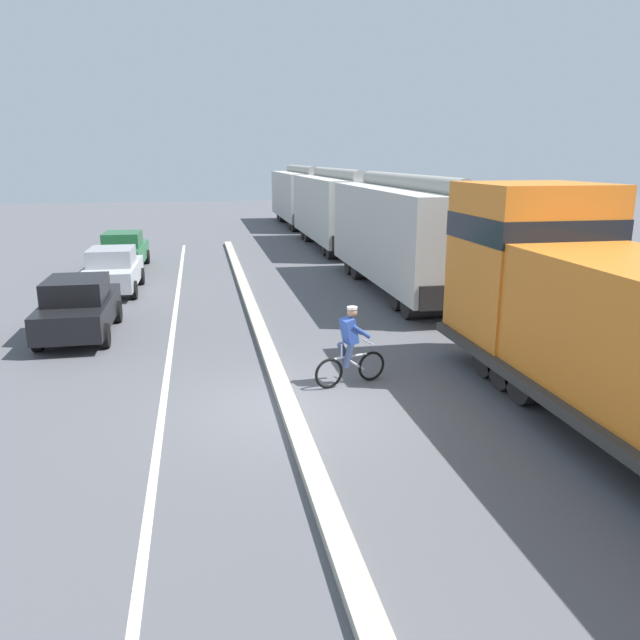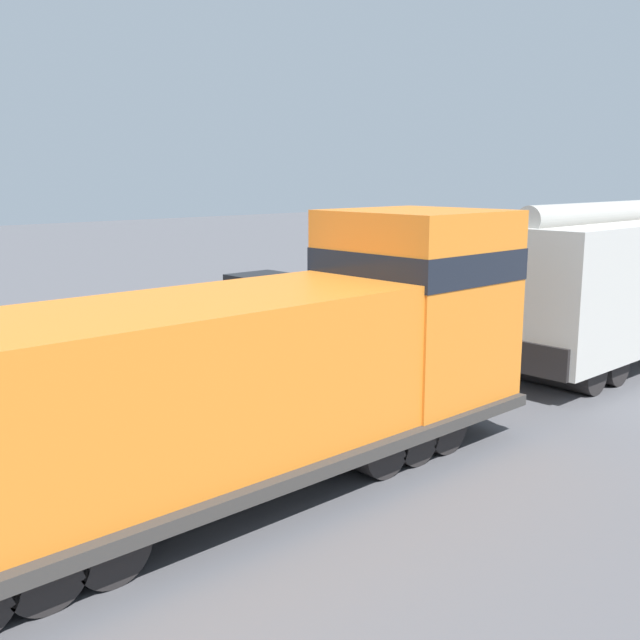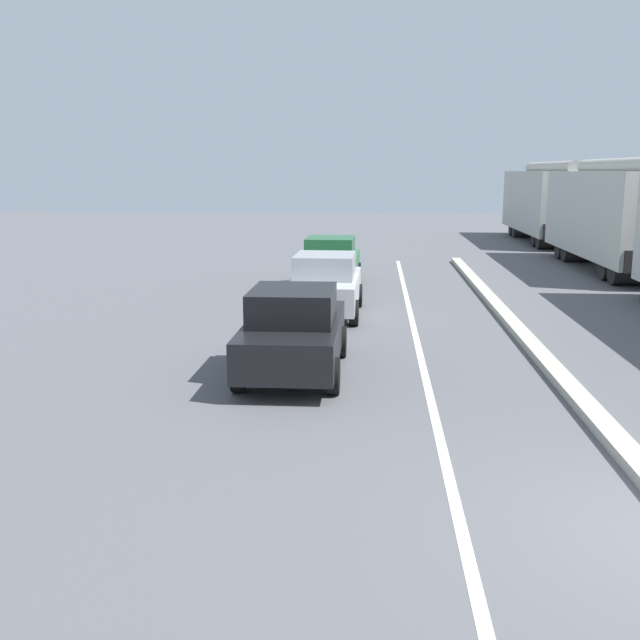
% 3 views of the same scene
% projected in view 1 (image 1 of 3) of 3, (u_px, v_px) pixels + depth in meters
% --- Properties ---
extents(ground_plane, '(120.00, 120.00, 0.00)m').
position_uv_depth(ground_plane, '(288.00, 408.00, 12.16)').
color(ground_plane, '#56565B').
extents(median_curb, '(0.36, 36.00, 0.16)m').
position_uv_depth(median_curb, '(258.00, 325.00, 17.84)').
color(median_curb, '#B2AD9E').
rests_on(median_curb, ground).
extents(lane_stripe, '(0.14, 36.00, 0.01)m').
position_uv_depth(lane_stripe, '(173.00, 332.00, 17.42)').
color(lane_stripe, silver).
rests_on(lane_stripe, ground).
extents(locomotive, '(3.10, 11.61, 4.20)m').
position_uv_depth(locomotive, '(632.00, 334.00, 10.66)').
color(locomotive, orange).
rests_on(locomotive, ground).
extents(hopper_car_lead, '(2.90, 10.60, 4.18)m').
position_uv_depth(hopper_car_lead, '(405.00, 234.00, 22.14)').
color(hopper_car_lead, beige).
rests_on(hopper_car_lead, ground).
extents(hopper_car_middle, '(2.90, 10.60, 4.18)m').
position_uv_depth(hopper_car_middle, '(336.00, 209.00, 33.16)').
color(hopper_car_middle, beige).
rests_on(hopper_car_middle, ground).
extents(hopper_car_trailing, '(2.90, 10.60, 4.18)m').
position_uv_depth(hopper_car_trailing, '(301.00, 196.00, 44.17)').
color(hopper_car_trailing, '#BAB8B0').
rests_on(hopper_car_trailing, ground).
extents(parked_car_black, '(1.85, 4.21, 1.62)m').
position_uv_depth(parked_car_black, '(79.00, 307.00, 16.85)').
color(parked_car_black, black).
rests_on(parked_car_black, ground).
extents(parked_car_silver, '(1.88, 4.22, 1.62)m').
position_uv_depth(parked_car_silver, '(113.00, 270.00, 22.34)').
color(parked_car_silver, '#B7BABF').
rests_on(parked_car_silver, ground).
extents(parked_car_green, '(1.92, 4.24, 1.62)m').
position_uv_depth(parked_car_green, '(124.00, 251.00, 27.02)').
color(parked_car_green, '#286B3D').
rests_on(parked_car_green, ground).
extents(cyclist, '(1.66, 0.63, 1.71)m').
position_uv_depth(cyclist, '(350.00, 348.00, 13.20)').
color(cyclist, black).
rests_on(cyclist, ground).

